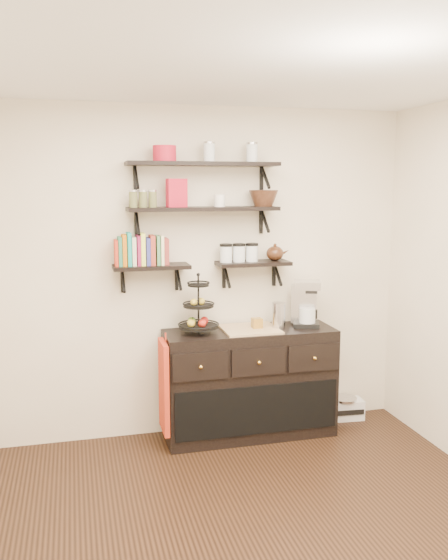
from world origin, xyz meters
TOP-DOWN VIEW (x-y plane):
  - floor at (0.00, 0.00)m, footprint 3.50×3.50m
  - ceiling at (0.00, 0.00)m, footprint 3.50×3.50m
  - back_wall at (0.00, 1.75)m, footprint 3.50×0.02m
  - shelf_top at (0.00, 1.62)m, footprint 1.20×0.27m
  - shelf_mid at (0.00, 1.62)m, footprint 1.20×0.27m
  - shelf_low_left at (-0.42, 1.63)m, footprint 0.60×0.25m
  - shelf_low_right at (0.42, 1.63)m, footprint 0.60×0.25m
  - cookbooks at (-0.47, 1.63)m, footprint 0.43×0.15m
  - glass_canisters at (0.30, 1.63)m, footprint 0.32×0.10m
  - sideboard at (0.36, 1.51)m, footprint 1.40×0.50m
  - fruit_stand at (-0.06, 1.52)m, footprint 0.32×0.32m
  - candle at (0.42, 1.51)m, footprint 0.08×0.08m
  - coffee_maker at (0.85, 1.54)m, footprint 0.26×0.26m
  - thermal_carafe at (0.60, 1.49)m, footprint 0.11×0.11m
  - apron at (-0.37, 1.41)m, footprint 0.04×0.31m
  - radio at (1.28, 1.62)m, footprint 0.34×0.24m
  - recipe_box at (-0.21, 1.61)m, footprint 0.17×0.10m
  - walnut_bowl at (0.50, 1.61)m, footprint 0.24×0.24m
  - ramekins at (0.13, 1.61)m, footprint 0.09×0.09m
  - teapot at (0.61, 1.63)m, footprint 0.22×0.18m
  - red_pot at (-0.30, 1.61)m, footprint 0.18×0.18m

SIDE VIEW (x-z plane):
  - floor at x=0.00m, z-range 0.00..0.00m
  - radio at x=1.28m, z-range 0.00..0.20m
  - sideboard at x=0.36m, z-range -0.01..0.91m
  - apron at x=-0.37m, z-range 0.15..0.87m
  - candle at x=0.42m, z-range 0.92..1.00m
  - thermal_carafe at x=0.60m, z-range 0.90..1.12m
  - fruit_stand at x=-0.06m, z-range 0.83..1.29m
  - coffee_maker at x=0.85m, z-range 0.89..1.28m
  - back_wall at x=0.00m, z-range 0.00..2.70m
  - shelf_low_left at x=-0.42m, z-range 1.31..1.54m
  - shelf_low_right at x=0.42m, z-range 1.31..1.54m
  - glass_canisters at x=0.30m, z-range 1.45..1.58m
  - teapot at x=0.61m, z-range 1.45..1.59m
  - cookbooks at x=-0.47m, z-range 1.44..1.70m
  - shelf_mid at x=0.00m, z-range 1.77..2.00m
  - ramekins at x=0.13m, z-range 1.90..2.00m
  - walnut_bowl at x=0.50m, z-range 1.90..2.03m
  - recipe_box at x=-0.21m, z-range 1.90..2.12m
  - shelf_top at x=0.00m, z-range 2.12..2.35m
  - red_pot at x=-0.30m, z-range 2.25..2.37m
  - ceiling at x=0.00m, z-range 2.69..2.71m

